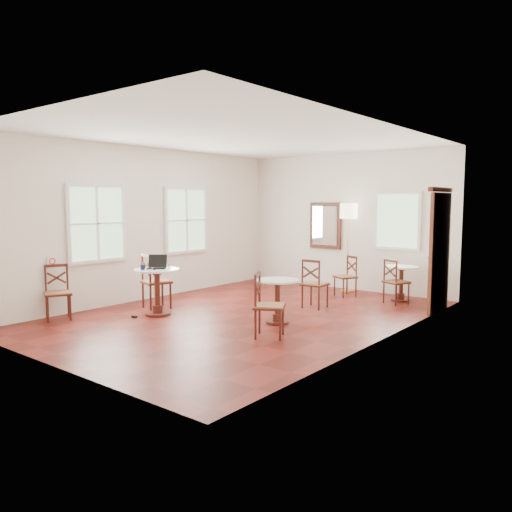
{
  "coord_description": "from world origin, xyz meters",
  "views": [
    {
      "loc": [
        5.48,
        -6.55,
        1.93
      ],
      "look_at": [
        0.0,
        0.3,
        1.0
      ],
      "focal_mm": 35.57,
      "sensor_mm": 36.0,
      "label": 1
    }
  ],
  "objects_px": {
    "cafe_table_mid": "(277,296)",
    "chair_back_a": "(395,282)",
    "water_glass": "(168,267)",
    "chair_mid_b": "(268,305)",
    "floor_lamp": "(349,217)",
    "navy_mug": "(143,267)",
    "chair_near_a": "(155,281)",
    "mouse": "(154,269)",
    "chair_near_b": "(58,292)",
    "cafe_table_back": "(401,279)",
    "power_adapter": "(134,317)",
    "chair_mid_a": "(314,284)",
    "laptop": "(157,265)",
    "cafe_table_near": "(157,287)",
    "chair_back_b": "(346,276)"
  },
  "relations": [
    {
      "from": "chair_near_a",
      "to": "floor_lamp",
      "type": "distance_m",
      "value": 4.34
    },
    {
      "from": "navy_mug",
      "to": "water_glass",
      "type": "bearing_deg",
      "value": 41.94
    },
    {
      "from": "chair_back_a",
      "to": "chair_mid_a",
      "type": "bearing_deg",
      "value": 75.4
    },
    {
      "from": "chair_near_a",
      "to": "chair_back_b",
      "type": "relative_size",
      "value": 1.22
    },
    {
      "from": "chair_near_b",
      "to": "cafe_table_near",
      "type": "bearing_deg",
      "value": -14.57
    },
    {
      "from": "laptop",
      "to": "power_adapter",
      "type": "distance_m",
      "value": 0.95
    },
    {
      "from": "chair_near_a",
      "to": "navy_mug",
      "type": "xyz_separation_m",
      "value": [
        0.36,
        -0.56,
        0.34
      ]
    },
    {
      "from": "cafe_table_mid",
      "to": "chair_back_a",
      "type": "xyz_separation_m",
      "value": [
        0.83,
        2.66,
        -0.01
      ]
    },
    {
      "from": "chair_near_a",
      "to": "chair_back_b",
      "type": "height_order",
      "value": "chair_near_a"
    },
    {
      "from": "cafe_table_mid",
      "to": "chair_mid_a",
      "type": "distance_m",
      "value": 1.38
    },
    {
      "from": "chair_near_a",
      "to": "mouse",
      "type": "relative_size",
      "value": 10.8
    },
    {
      "from": "mouse",
      "to": "navy_mug",
      "type": "distance_m",
      "value": 0.19
    },
    {
      "from": "cafe_table_back",
      "to": "water_glass",
      "type": "relative_size",
      "value": 7.64
    },
    {
      "from": "chair_mid_a",
      "to": "chair_back_a",
      "type": "relative_size",
      "value": 1.05
    },
    {
      "from": "chair_back_a",
      "to": "water_glass",
      "type": "distance_m",
      "value": 4.3
    },
    {
      "from": "chair_mid_b",
      "to": "mouse",
      "type": "relative_size",
      "value": 9.93
    },
    {
      "from": "laptop",
      "to": "chair_near_a",
      "type": "bearing_deg",
      "value": 105.9
    },
    {
      "from": "cafe_table_back",
      "to": "chair_back_a",
      "type": "height_order",
      "value": "chair_back_a"
    },
    {
      "from": "chair_near_a",
      "to": "mouse",
      "type": "distance_m",
      "value": 0.73
    },
    {
      "from": "laptop",
      "to": "chair_mid_a",
      "type": "bearing_deg",
      "value": 9.53
    },
    {
      "from": "cafe_table_mid",
      "to": "power_adapter",
      "type": "relative_size",
      "value": 7.64
    },
    {
      "from": "chair_mid_b",
      "to": "navy_mug",
      "type": "relative_size",
      "value": 8.19
    },
    {
      "from": "cafe_table_back",
      "to": "mouse",
      "type": "height_order",
      "value": "mouse"
    },
    {
      "from": "chair_near_a",
      "to": "chair_mid_a",
      "type": "xyz_separation_m",
      "value": [
        2.25,
        1.85,
        -0.05
      ]
    },
    {
      "from": "chair_mid_b",
      "to": "floor_lamp",
      "type": "height_order",
      "value": "floor_lamp"
    },
    {
      "from": "chair_back_a",
      "to": "floor_lamp",
      "type": "bearing_deg",
      "value": -0.61
    },
    {
      "from": "chair_mid_a",
      "to": "floor_lamp",
      "type": "distance_m",
      "value": 2.24
    },
    {
      "from": "cafe_table_near",
      "to": "power_adapter",
      "type": "relative_size",
      "value": 8.65
    },
    {
      "from": "chair_near_b",
      "to": "chair_back_a",
      "type": "distance_m",
      "value": 6.07
    },
    {
      "from": "chair_mid_b",
      "to": "navy_mug",
      "type": "height_order",
      "value": "chair_mid_b"
    },
    {
      "from": "chair_mid_a",
      "to": "navy_mug",
      "type": "height_order",
      "value": "chair_mid_a"
    },
    {
      "from": "cafe_table_back",
      "to": "laptop",
      "type": "height_order",
      "value": "laptop"
    },
    {
      "from": "cafe_table_back",
      "to": "laptop",
      "type": "relative_size",
      "value": 1.66
    },
    {
      "from": "chair_back_b",
      "to": "chair_near_a",
      "type": "bearing_deg",
      "value": -97.12
    },
    {
      "from": "floor_lamp",
      "to": "mouse",
      "type": "xyz_separation_m",
      "value": [
        -1.41,
        -4.17,
        -0.8
      ]
    },
    {
      "from": "cafe_table_back",
      "to": "chair_near_a",
      "type": "bearing_deg",
      "value": -132.67
    },
    {
      "from": "power_adapter",
      "to": "chair_mid_a",
      "type": "bearing_deg",
      "value": 53.01
    },
    {
      "from": "cafe_table_near",
      "to": "cafe_table_back",
      "type": "relative_size",
      "value": 1.17
    },
    {
      "from": "cafe_table_near",
      "to": "water_glass",
      "type": "bearing_deg",
      "value": 15.58
    },
    {
      "from": "chair_mid_b",
      "to": "chair_near_b",
      "type": "bearing_deg",
      "value": 81.66
    },
    {
      "from": "chair_back_a",
      "to": "laptop",
      "type": "xyz_separation_m",
      "value": [
        -2.86,
        -3.41,
        0.43
      ]
    },
    {
      "from": "power_adapter",
      "to": "navy_mug",
      "type": "bearing_deg",
      "value": 73.14
    },
    {
      "from": "navy_mug",
      "to": "chair_near_b",
      "type": "bearing_deg",
      "value": -133.23
    },
    {
      "from": "floor_lamp",
      "to": "chair_near_a",
      "type": "bearing_deg",
      "value": -117.04
    },
    {
      "from": "cafe_table_mid",
      "to": "chair_back_a",
      "type": "bearing_deg",
      "value": 72.62
    },
    {
      "from": "chair_mid_b",
      "to": "power_adapter",
      "type": "distance_m",
      "value": 2.57
    },
    {
      "from": "laptop",
      "to": "water_glass",
      "type": "bearing_deg",
      "value": -41.13
    },
    {
      "from": "chair_near_a",
      "to": "laptop",
      "type": "relative_size",
      "value": 2.44
    },
    {
      "from": "cafe_table_mid",
      "to": "chair_back_b",
      "type": "xyz_separation_m",
      "value": [
        -0.29,
        2.79,
        -0.03
      ]
    },
    {
      "from": "cafe_table_back",
      "to": "chair_near_a",
      "type": "xyz_separation_m",
      "value": [
        -3.22,
        -3.49,
        0.08
      ]
    }
  ]
}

